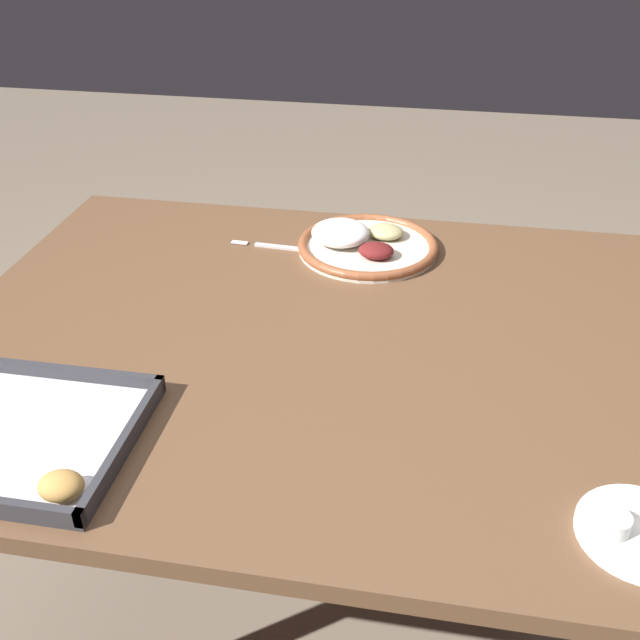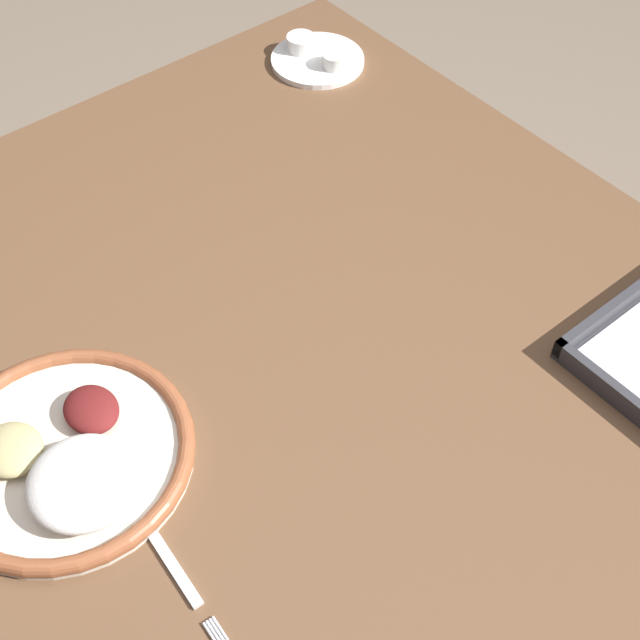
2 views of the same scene
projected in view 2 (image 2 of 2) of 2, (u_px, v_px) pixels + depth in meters
The scene contains 5 objects.
ground_plane at pixel (326, 590), 1.69m from camera, with size 8.00×8.00×0.00m, color #7A6B59.
dining_table at pixel (328, 387), 1.19m from camera, with size 1.28×1.03×0.75m.
dinner_plate at pixel (66, 457), 1.00m from camera, with size 0.30×0.30×0.05m.
fork at pixel (172, 564), 0.93m from camera, with size 0.19×0.03×0.00m.
saucer_plate at pixel (317, 57), 1.51m from camera, with size 0.16×0.16×0.03m.
Camera 2 is at (0.53, -0.45, 1.63)m, focal length 50.00 mm.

